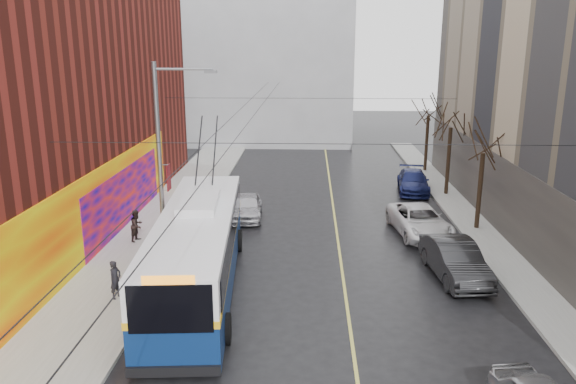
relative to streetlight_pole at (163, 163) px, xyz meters
name	(u,v)px	position (x,y,z in m)	size (l,w,h in m)	color
sidewalk_left	(141,251)	(-1.86, 2.00, -4.77)	(4.00, 60.00, 0.15)	gray
sidewalk_right	(501,256)	(15.14, 2.00, -4.77)	(2.00, 60.00, 0.15)	gray
lane_line	(338,241)	(7.64, 4.00, -4.84)	(0.12, 50.00, 0.01)	#BFB74C
building_far	(251,50)	(0.14, 34.99, 4.17)	(20.50, 12.10, 18.00)	gray
streetlight_pole	(163,163)	(0.00, 0.00, 0.00)	(2.65, 0.60, 9.00)	slate
catenary_wires	(258,115)	(3.60, 4.77, 1.40)	(18.00, 60.00, 0.22)	black
tree_near	(484,138)	(15.14, 6.00, 0.13)	(3.20, 3.20, 6.40)	black
tree_mid	(452,116)	(15.14, 13.00, 0.41)	(3.20, 3.20, 6.68)	black
tree_far	(429,105)	(15.14, 20.00, 0.30)	(3.20, 3.20, 6.57)	black
pigeons_flying	(238,111)	(3.23, -0.11, 2.17)	(2.05, 2.62, 1.30)	slate
trolleybus	(198,249)	(1.71, -2.00, -3.11)	(3.83, 13.34, 6.25)	#0A204F
parked_car_b	(455,260)	(12.37, -0.41, -4.04)	(1.71, 4.91, 1.62)	#252527
parked_car_c	(420,221)	(11.94, 5.19, -4.11)	(2.45, 5.31, 1.47)	white
parked_car_d	(413,181)	(13.14, 13.93, -4.14)	(1.98, 4.86, 1.41)	navy
following_car	(247,207)	(2.65, 7.60, -4.16)	(1.63, 4.04, 1.38)	#B4B3B8
pedestrian_a	(115,280)	(-1.28, -3.20, -3.94)	(0.55, 0.36, 1.52)	black
pedestrian_b	(137,225)	(-2.39, 3.25, -3.90)	(0.77, 0.60, 1.59)	black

